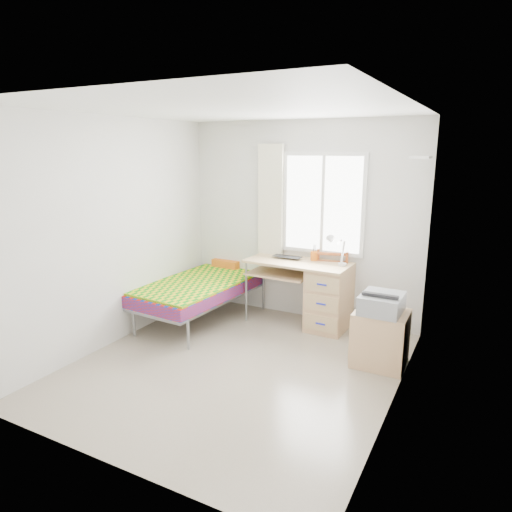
% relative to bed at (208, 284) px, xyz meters
% --- Properties ---
extents(floor, '(3.50, 3.50, 0.00)m').
position_rel_bed_xyz_m(floor, '(1.10, -1.14, -0.45)').
color(floor, '#BCAD93').
rests_on(floor, ground).
extents(ceiling, '(3.50, 3.50, 0.00)m').
position_rel_bed_xyz_m(ceiling, '(1.10, -1.14, 2.15)').
color(ceiling, white).
rests_on(ceiling, wall_back).
extents(wall_back, '(3.20, 0.00, 3.20)m').
position_rel_bed_xyz_m(wall_back, '(1.10, 0.61, 0.85)').
color(wall_back, silver).
rests_on(wall_back, ground).
extents(wall_left, '(0.00, 3.50, 3.50)m').
position_rel_bed_xyz_m(wall_left, '(-0.50, -1.14, 0.85)').
color(wall_left, silver).
rests_on(wall_left, ground).
extents(wall_right, '(0.00, 3.50, 3.50)m').
position_rel_bed_xyz_m(wall_right, '(2.70, -1.14, 0.85)').
color(wall_right, silver).
rests_on(wall_right, ground).
extents(window, '(1.10, 0.04, 1.30)m').
position_rel_bed_xyz_m(window, '(1.40, 0.58, 1.10)').
color(window, white).
rests_on(window, wall_back).
extents(curtain, '(0.35, 0.05, 1.70)m').
position_rel_bed_xyz_m(curtain, '(0.68, 0.54, 1.00)').
color(curtain, white).
rests_on(curtain, wall_back).
extents(floating_shelf, '(0.20, 0.32, 0.03)m').
position_rel_bed_xyz_m(floating_shelf, '(2.59, 0.26, 1.70)').
color(floating_shelf, white).
rests_on(floating_shelf, wall_right).
extents(bed, '(1.14, 2.19, 0.92)m').
position_rel_bed_xyz_m(bed, '(0.00, 0.00, 0.00)').
color(bed, gray).
rests_on(bed, floor).
extents(desk, '(1.35, 0.66, 0.83)m').
position_rel_bed_xyz_m(desk, '(1.55, 0.31, 0.00)').
color(desk, tan).
rests_on(desk, floor).
extents(chair, '(0.52, 0.52, 0.98)m').
position_rel_bed_xyz_m(chair, '(1.58, 0.36, 0.10)').
color(chair, brown).
rests_on(chair, floor).
extents(cabinet, '(0.55, 0.49, 0.59)m').
position_rel_bed_xyz_m(cabinet, '(2.42, -0.39, -0.15)').
color(cabinet, tan).
rests_on(cabinet, floor).
extents(printer, '(0.41, 0.48, 0.20)m').
position_rel_bed_xyz_m(printer, '(2.42, -0.41, 0.25)').
color(printer, '#919398').
rests_on(printer, cabinet).
extents(laptop, '(0.38, 0.25, 0.03)m').
position_rel_bed_xyz_m(laptop, '(1.00, 0.33, 0.40)').
color(laptop, black).
rests_on(laptop, desk).
extents(pen_cup, '(0.11, 0.11, 0.12)m').
position_rel_bed_xyz_m(pen_cup, '(1.35, 0.46, 0.44)').
color(pen_cup, '#F45C1B').
rests_on(pen_cup, desk).
extents(task_lamp, '(0.22, 0.32, 0.40)m').
position_rel_bed_xyz_m(task_lamp, '(1.69, 0.25, 0.64)').
color(task_lamp, white).
rests_on(task_lamp, desk).
extents(book, '(0.26, 0.30, 0.02)m').
position_rel_bed_xyz_m(book, '(1.02, 0.34, 0.14)').
color(book, gray).
rests_on(book, desk).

